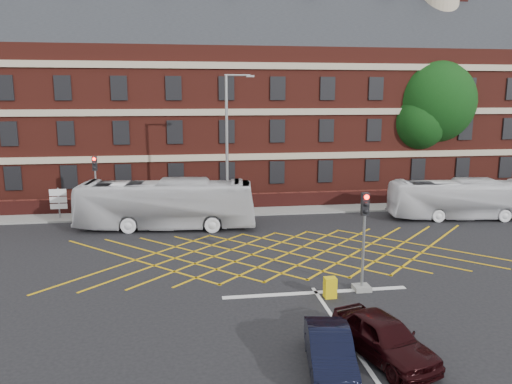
{
  "coord_description": "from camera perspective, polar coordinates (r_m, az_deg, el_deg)",
  "views": [
    {
      "loc": [
        -5.45,
        -22.92,
        8.23
      ],
      "look_at": [
        -1.84,
        1.5,
        3.46
      ],
      "focal_mm": 35.0,
      "sensor_mm": 36.0,
      "label": 1
    }
  ],
  "objects": [
    {
      "name": "bus_right",
      "position": [
        36.54,
        22.4,
        -0.76
      ],
      "size": [
        9.89,
        3.5,
        2.7
      ],
      "primitive_type": "imported",
      "rotation": [
        0.0,
        0.0,
        1.44
      ],
      "color": "silver",
      "rests_on": "ground"
    },
    {
      "name": "traffic_light_near",
      "position": [
        21.78,
        12.15,
        -6.59
      ],
      "size": [
        0.7,
        0.7,
        4.27
      ],
      "color": "slate",
      "rests_on": "ground"
    },
    {
      "name": "centre_line",
      "position": [
        16.26,
        13.24,
        -19.77
      ],
      "size": [
        0.15,
        14.0,
        0.02
      ],
      "primitive_type": "cube",
      "color": "silver",
      "rests_on": "ground"
    },
    {
      "name": "direction_signs",
      "position": [
        35.87,
        -21.65,
        -0.86
      ],
      "size": [
        1.1,
        0.16,
        2.2
      ],
      "color": "gray",
      "rests_on": "ground"
    },
    {
      "name": "street_lamp",
      "position": [
        31.98,
        -3.2,
        2.11
      ],
      "size": [
        2.25,
        1.0,
        9.55
      ],
      "color": "slate",
      "rests_on": "ground"
    },
    {
      "name": "car_navy",
      "position": [
        16.07,
        8.42,
        -17.49
      ],
      "size": [
        1.9,
        3.9,
        1.23
      ],
      "primitive_type": "imported",
      "rotation": [
        0.0,
        0.0,
        -0.16
      ],
      "color": "black",
      "rests_on": "ground"
    },
    {
      "name": "utility_cabinet",
      "position": [
        21.24,
        8.46,
        -10.75
      ],
      "size": [
        0.49,
        0.42,
        0.86
      ],
      "primitive_type": "cube",
      "color": "gold",
      "rests_on": "ground"
    },
    {
      "name": "box_junction_hatching",
      "position": [
        26.8,
        3.77,
        -6.96
      ],
      "size": [
        8.22,
        8.22,
        0.02
      ],
      "primitive_type": "cube",
      "rotation": [
        0.0,
        0.0,
        0.79
      ],
      "color": "#CC990C",
      "rests_on": "ground"
    },
    {
      "name": "traffic_light_far",
      "position": [
        35.25,
        -17.77,
        -0.17
      ],
      "size": [
        0.7,
        0.7,
        4.27
      ],
      "color": "slate",
      "rests_on": "ground"
    },
    {
      "name": "ground",
      "position": [
        24.96,
        4.75,
        -8.37
      ],
      "size": [
        120.0,
        120.0,
        0.0
      ],
      "primitive_type": "plane",
      "color": "black",
      "rests_on": "ground"
    },
    {
      "name": "boundary_wall",
      "position": [
        37.14,
        0.22,
        -1.0
      ],
      "size": [
        56.0,
        0.5,
        1.1
      ],
      "primitive_type": "cube",
      "color": "#471613",
      "rests_on": "ground"
    },
    {
      "name": "deciduous_tree",
      "position": [
        45.45,
        19.38,
        9.06
      ],
      "size": [
        7.49,
        7.18,
        11.34
      ],
      "color": "black",
      "rests_on": "ground"
    },
    {
      "name": "stop_line",
      "position": [
        21.78,
        6.87,
        -11.33
      ],
      "size": [
        8.0,
        0.3,
        0.02
      ],
      "primitive_type": "cube",
      "color": "silver",
      "rests_on": "ground"
    },
    {
      "name": "far_pavement",
      "position": [
        36.28,
        0.46,
        -2.08
      ],
      "size": [
        60.0,
        3.0,
        0.12
      ],
      "primitive_type": "cube",
      "color": "slate",
      "rests_on": "ground"
    },
    {
      "name": "bus_left",
      "position": [
        31.76,
        -10.23,
        -1.38
      ],
      "size": [
        11.37,
        3.88,
        3.1
      ],
      "primitive_type": "imported",
      "rotation": [
        0.0,
        0.0,
        1.45
      ],
      "color": "silver",
      "rests_on": "ground"
    },
    {
      "name": "victorian_building",
      "position": [
        45.28,
        -1.19,
        10.43
      ],
      "size": [
        51.0,
        12.17,
        20.4
      ],
      "color": "#571D16",
      "rests_on": "ground"
    },
    {
      "name": "car_maroon",
      "position": [
        16.99,
        14.39,
        -15.77
      ],
      "size": [
        2.77,
        4.4,
        1.4
      ],
      "primitive_type": "imported",
      "rotation": [
        0.0,
        0.0,
        0.29
      ],
      "color": "black",
      "rests_on": "ground"
    }
  ]
}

